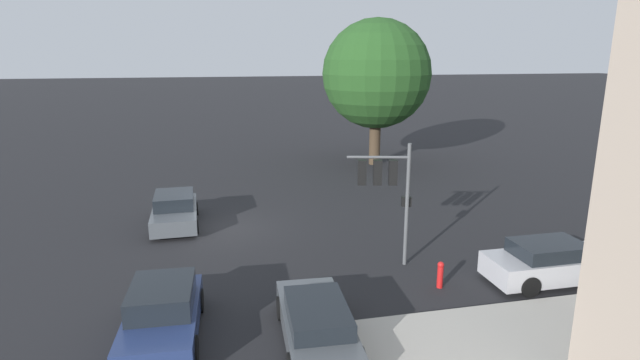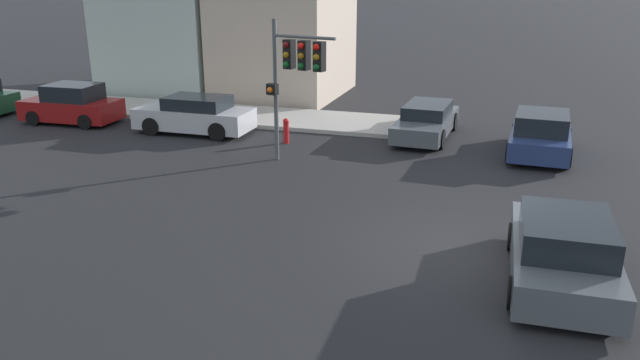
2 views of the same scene
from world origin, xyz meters
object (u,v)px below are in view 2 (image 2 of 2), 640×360
at_px(fire_hydrant, 286,130).
at_px(crossing_car_0, 563,252).
at_px(crossing_car_1, 541,135).
at_px(traffic_signal, 296,64).
at_px(parked_car_0, 195,115).
at_px(crossing_car_2, 426,121).
at_px(parked_car_1, 72,105).

bearing_deg(fire_hydrant, crossing_car_0, -133.21).
xyz_separation_m(crossing_car_1, fire_hydrant, (-1.11, 8.75, -0.21)).
bearing_deg(fire_hydrant, traffic_signal, -152.03).
bearing_deg(parked_car_0, traffic_signal, 152.37).
bearing_deg(traffic_signal, crossing_car_1, 127.76).
xyz_separation_m(crossing_car_2, fire_hydrant, (-2.41, 4.72, -0.13)).
distance_m(crossing_car_2, parked_car_0, 8.82).
bearing_deg(crossing_car_0, parked_car_1, 63.20).
distance_m(crossing_car_0, crossing_car_2, 11.64).
relative_size(crossing_car_2, fire_hydrant, 5.14).
distance_m(crossing_car_2, fire_hydrant, 5.30).
relative_size(crossing_car_0, parked_car_1, 1.10).
bearing_deg(traffic_signal, crossing_car_0, 65.22).
bearing_deg(crossing_car_0, traffic_signal, 50.32).
bearing_deg(parked_car_1, crossing_car_0, 152.60).
xyz_separation_m(parked_car_1, fire_hydrant, (-0.40, -9.49, -0.25)).
height_order(traffic_signal, crossing_car_1, traffic_signal).
distance_m(traffic_signal, crossing_car_0, 10.23).
bearing_deg(crossing_car_0, crossing_car_2, 20.19).
distance_m(crossing_car_0, fire_hydrant, 12.31).
bearing_deg(crossing_car_1, parked_car_0, 95.95).
bearing_deg(parked_car_0, crossing_car_1, -176.78).
height_order(crossing_car_2, fire_hydrant, crossing_car_2).
xyz_separation_m(traffic_signal, parked_car_1, (2.66, 10.69, -2.47)).
xyz_separation_m(crossing_car_0, crossing_car_2, (10.84, 4.26, -0.06)).
distance_m(parked_car_1, fire_hydrant, 9.50).
bearing_deg(parked_car_0, crossing_car_2, -166.78).
distance_m(crossing_car_1, fire_hydrant, 8.82).
bearing_deg(crossing_car_0, fire_hydrant, 45.54).
xyz_separation_m(traffic_signal, crossing_car_1, (3.38, -7.54, -2.50)).
height_order(parked_car_1, fire_hydrant, parked_car_1).
bearing_deg(parked_car_1, fire_hydrant, 175.76).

